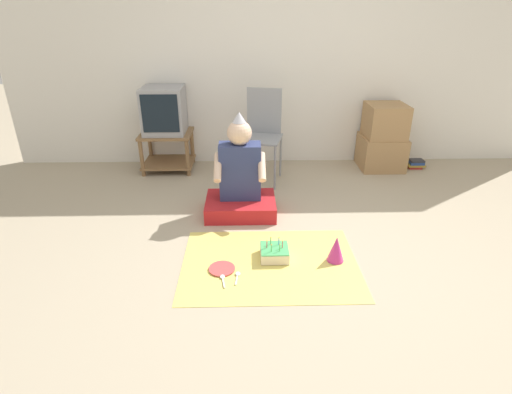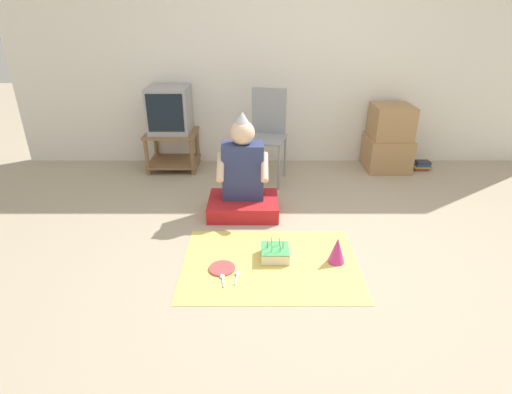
{
  "view_description": "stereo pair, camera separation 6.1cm",
  "coord_description": "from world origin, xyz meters",
  "px_view_note": "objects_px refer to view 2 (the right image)",
  "views": [
    {
      "loc": [
        -0.49,
        -2.38,
        1.69
      ],
      "look_at": [
        -0.41,
        0.47,
        0.35
      ],
      "focal_mm": 28.0,
      "sensor_mm": 36.0,
      "label": 1
    },
    {
      "loc": [
        -0.43,
        -2.38,
        1.69
      ],
      "look_at": [
        -0.41,
        0.47,
        0.35
      ],
      "focal_mm": 28.0,
      "sensor_mm": 36.0,
      "label": 2
    }
  ],
  "objects_px": {
    "tv": "(167,110)",
    "book_pile": "(420,165)",
    "folding_chair": "(265,129)",
    "person_seated": "(241,182)",
    "cardboard_box_stack": "(387,139)",
    "party_hat_blue": "(335,250)",
    "birthday_cake": "(274,253)",
    "paper_plate": "(220,268)"
  },
  "relations": [
    {
      "from": "book_pile",
      "to": "party_hat_blue",
      "type": "bearing_deg",
      "value": -125.28
    },
    {
      "from": "folding_chair",
      "to": "paper_plate",
      "type": "distance_m",
      "value": 1.84
    },
    {
      "from": "cardboard_box_stack",
      "to": "paper_plate",
      "type": "relative_size",
      "value": 3.93
    },
    {
      "from": "party_hat_blue",
      "to": "book_pile",
      "type": "bearing_deg",
      "value": 54.72
    },
    {
      "from": "tv",
      "to": "folding_chair",
      "type": "bearing_deg",
      "value": -16.09
    },
    {
      "from": "person_seated",
      "to": "paper_plate",
      "type": "bearing_deg",
      "value": -98.02
    },
    {
      "from": "folding_chair",
      "to": "party_hat_blue",
      "type": "distance_m",
      "value": 1.76
    },
    {
      "from": "paper_plate",
      "to": "birthday_cake",
      "type": "bearing_deg",
      "value": 20.18
    },
    {
      "from": "folding_chair",
      "to": "birthday_cake",
      "type": "relative_size",
      "value": 4.61
    },
    {
      "from": "birthday_cake",
      "to": "party_hat_blue",
      "type": "bearing_deg",
      "value": -6.17
    },
    {
      "from": "birthday_cake",
      "to": "paper_plate",
      "type": "xyz_separation_m",
      "value": [
        -0.39,
        -0.14,
        -0.04
      ]
    },
    {
      "from": "folding_chair",
      "to": "paper_plate",
      "type": "height_order",
      "value": "folding_chair"
    },
    {
      "from": "party_hat_blue",
      "to": "birthday_cake",
      "type": "bearing_deg",
      "value": 173.83
    },
    {
      "from": "cardboard_box_stack",
      "to": "party_hat_blue",
      "type": "bearing_deg",
      "value": -115.61
    },
    {
      "from": "cardboard_box_stack",
      "to": "paper_plate",
      "type": "bearing_deg",
      "value": -131.07
    },
    {
      "from": "folding_chair",
      "to": "paper_plate",
      "type": "xyz_separation_m",
      "value": [
        -0.36,
        -1.73,
        -0.54
      ]
    },
    {
      "from": "tv",
      "to": "book_pile",
      "type": "relative_size",
      "value": 2.49
    },
    {
      "from": "book_pile",
      "to": "cardboard_box_stack",
      "type": "bearing_deg",
      "value": 176.06
    },
    {
      "from": "cardboard_box_stack",
      "to": "person_seated",
      "type": "xyz_separation_m",
      "value": [
        -1.63,
        -1.1,
        -0.06
      ]
    },
    {
      "from": "folding_chair",
      "to": "book_pile",
      "type": "bearing_deg",
      "value": 8.12
    },
    {
      "from": "folding_chair",
      "to": "party_hat_blue",
      "type": "bearing_deg",
      "value": -73.63
    },
    {
      "from": "book_pile",
      "to": "paper_plate",
      "type": "height_order",
      "value": "book_pile"
    },
    {
      "from": "cardboard_box_stack",
      "to": "birthday_cake",
      "type": "distance_m",
      "value": 2.34
    },
    {
      "from": "folding_chair",
      "to": "person_seated",
      "type": "xyz_separation_m",
      "value": [
        -0.23,
        -0.82,
        -0.26
      ]
    },
    {
      "from": "book_pile",
      "to": "person_seated",
      "type": "bearing_deg",
      "value": -152.26
    },
    {
      "from": "book_pile",
      "to": "party_hat_blue",
      "type": "distance_m",
      "value": 2.32
    },
    {
      "from": "tv",
      "to": "birthday_cake",
      "type": "bearing_deg",
      "value": -59.8
    },
    {
      "from": "tv",
      "to": "cardboard_box_stack",
      "type": "distance_m",
      "value": 2.49
    },
    {
      "from": "folding_chair",
      "to": "person_seated",
      "type": "bearing_deg",
      "value": -105.56
    },
    {
      "from": "cardboard_box_stack",
      "to": "person_seated",
      "type": "distance_m",
      "value": 1.97
    },
    {
      "from": "person_seated",
      "to": "party_hat_blue",
      "type": "bearing_deg",
      "value": -49.11
    },
    {
      "from": "book_pile",
      "to": "tv",
      "type": "bearing_deg",
      "value": 179.02
    },
    {
      "from": "book_pile",
      "to": "folding_chair",
      "type": "bearing_deg",
      "value": -171.88
    },
    {
      "from": "book_pile",
      "to": "birthday_cake",
      "type": "relative_size",
      "value": 0.96
    },
    {
      "from": "cardboard_box_stack",
      "to": "paper_plate",
      "type": "distance_m",
      "value": 2.69
    },
    {
      "from": "tv",
      "to": "party_hat_blue",
      "type": "xyz_separation_m",
      "value": [
        1.55,
        -1.94,
        -0.58
      ]
    },
    {
      "from": "party_hat_blue",
      "to": "paper_plate",
      "type": "height_order",
      "value": "party_hat_blue"
    },
    {
      "from": "folding_chair",
      "to": "person_seated",
      "type": "height_order",
      "value": "folding_chair"
    },
    {
      "from": "book_pile",
      "to": "birthday_cake",
      "type": "height_order",
      "value": "birthday_cake"
    },
    {
      "from": "paper_plate",
      "to": "book_pile",
      "type": "bearing_deg",
      "value": 42.41
    },
    {
      "from": "tv",
      "to": "birthday_cake",
      "type": "height_order",
      "value": "tv"
    },
    {
      "from": "tv",
      "to": "party_hat_blue",
      "type": "distance_m",
      "value": 2.55
    }
  ]
}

